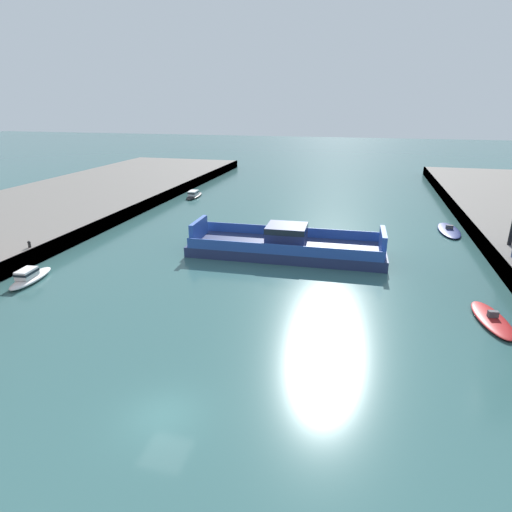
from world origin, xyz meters
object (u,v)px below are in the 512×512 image
at_px(moored_boat_mid_left, 449,230).
at_px(moored_boat_mid_right, 492,319).
at_px(moored_boat_near_right, 30,277).
at_px(moored_boat_far_left, 194,195).
at_px(chain_ferry, 286,245).

bearing_deg(moored_boat_mid_left, moored_boat_mid_right, -92.14).
relative_size(moored_boat_near_right, moored_boat_mid_right, 0.89).
relative_size(moored_boat_near_right, moored_boat_far_left, 0.88).
relative_size(chain_ferry, moored_boat_mid_right, 3.30).
height_order(moored_boat_near_right, moored_boat_mid_right, moored_boat_near_right).
xyz_separation_m(moored_boat_mid_left, moored_boat_mid_right, (-0.93, -24.98, 0.02)).
height_order(chain_ferry, moored_boat_mid_left, chain_ferry).
relative_size(chain_ferry, moored_boat_near_right, 3.72).
bearing_deg(moored_boat_mid_left, chain_ferry, -144.08).
bearing_deg(moored_boat_near_right, moored_boat_far_left, 89.32).
height_order(moored_boat_near_right, moored_boat_far_left, moored_boat_near_right).
bearing_deg(moored_boat_near_right, chain_ferry, 31.61).
bearing_deg(chain_ferry, moored_boat_mid_left, 35.92).
bearing_deg(moored_boat_far_left, moored_boat_near_right, -90.68).
xyz_separation_m(moored_boat_near_right, moored_boat_mid_right, (39.82, 2.17, -0.27)).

